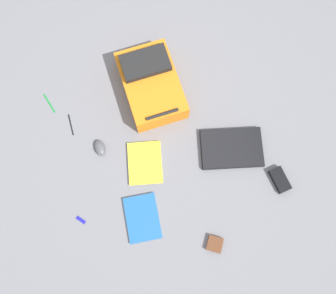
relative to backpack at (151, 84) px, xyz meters
The scene contains 11 objects.
ground_plane 0.38m from the backpack, 86.82° to the left, with size 4.02×4.02×0.00m, color slate.
backpack is the anchor object (origin of this frame).
laptop 0.59m from the backpack, 127.28° to the left, with size 0.39×0.29×0.03m.
book_red 0.76m from the backpack, 72.73° to the left, with size 0.19×0.26×0.02m.
book_comic 0.46m from the backpack, 71.85° to the left, with size 0.23×0.27×0.02m.
computer_mouse 0.47m from the backpack, 37.50° to the left, with size 0.06×0.09×0.04m, color #4C4C51.
power_brick 0.91m from the backpack, 128.48° to the left, with size 0.07×0.14×0.04m, color black.
pen_black 0.52m from the backpack, 11.27° to the left, with size 0.01×0.01×0.13m, color black.
pen_blue 0.61m from the backpack, ahead, with size 0.01×0.01×0.13m, color #198C33.
earbud_pouch 0.96m from the backpack, 97.06° to the left, with size 0.08×0.08×0.03m, color #59331E.
usb_stick 0.86m from the backpack, 49.65° to the left, with size 0.02×0.06×0.01m, color #191999.
Camera 1 is at (0.10, 0.53, 2.12)m, focal length 40.87 mm.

